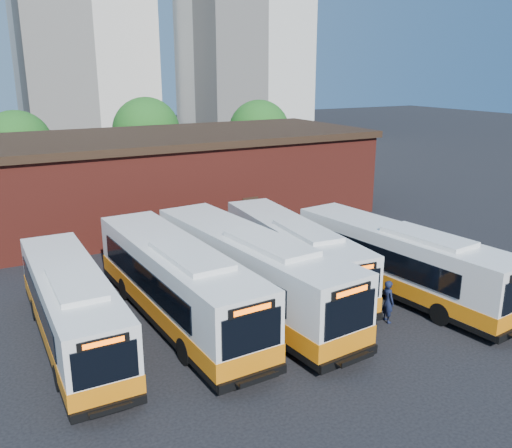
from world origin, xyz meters
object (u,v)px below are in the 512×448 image
bus_west (177,286)px  bus_midwest (250,274)px  bus_farwest (72,310)px  transit_worker (388,301)px  bus_mideast (293,255)px  bus_east (400,263)px

bus_west → bus_midwest: bearing=-9.1°
bus_farwest → transit_worker: 13.56m
bus_farwest → bus_mideast: bearing=6.7°
bus_mideast → bus_east: 5.45m
transit_worker → bus_mideast: bearing=19.9°
bus_farwest → bus_west: bus_west is taller
bus_west → bus_mideast: size_ratio=1.09×
bus_midwest → bus_east: (7.42, -2.01, -0.13)m
bus_west → transit_worker: size_ratio=7.00×
bus_midwest → bus_mideast: bearing=20.8°
transit_worker → bus_east: bearing=-42.7°
transit_worker → bus_midwest: bearing=56.0°
bus_farwest → bus_mideast: (11.44, 1.35, 0.05)m
bus_west → transit_worker: bearing=-32.2°
bus_east → transit_worker: bus_east is taller
bus_midwest → bus_east: 7.69m
bus_farwest → bus_east: bearing=-8.9°
bus_farwest → bus_midwest: size_ratio=0.85×
bus_farwest → bus_west: 4.52m
bus_east → transit_worker: (-2.66, -2.21, -0.62)m
bus_farwest → bus_east: 15.59m
bus_east → bus_farwest: bearing=164.4°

